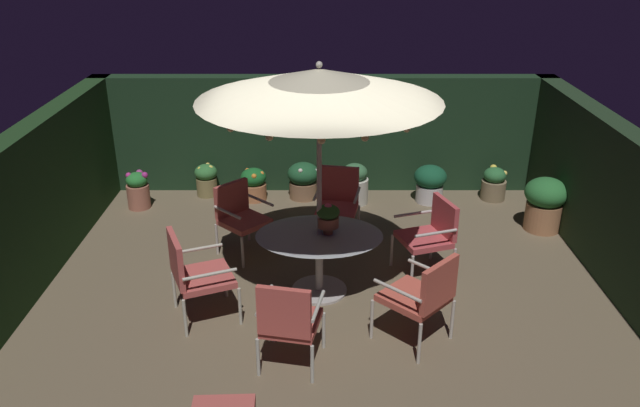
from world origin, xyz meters
name	(u,v)px	position (x,y,z in m)	size (l,w,h in m)	color
ground_plane	(325,289)	(0.00, 0.00, -0.01)	(7.22, 6.67, 0.02)	brown
hedge_backdrop_rear	(324,133)	(0.00, 3.19, 0.92)	(7.22, 0.30, 1.84)	black
hedge_backdrop_left	(21,218)	(-3.46, 0.00, 0.92)	(0.30, 6.67, 1.84)	#1B3719
hedge_backdrop_right	(630,218)	(3.46, 0.00, 0.92)	(0.30, 6.67, 1.84)	#1E311D
patio_dining_table	(320,249)	(-0.06, -0.06, 0.57)	(1.46, 1.11, 0.75)	#B4ADA8
patio_umbrella	(320,85)	(-0.06, -0.06, 2.46)	(2.58, 2.58, 2.71)	#BBB6A7
centerpiece_planter	(329,216)	(0.04, -0.04, 0.97)	(0.26, 0.26, 0.37)	#AC6940
patio_chair_north	(339,200)	(0.20, 1.35, 0.56)	(0.66, 0.66, 0.98)	#B7B1A9
patio_chair_northeast	(241,213)	(-1.09, 0.93, 0.55)	(0.79, 0.79, 0.93)	#BBAFA6
patio_chair_east	(195,271)	(-1.40, -0.62, 0.59)	(0.81, 0.82, 1.02)	#B7B5A4
patio_chair_southeast	(289,319)	(-0.35, -1.48, 0.56)	(0.66, 0.68, 0.99)	#B3B4A9
patio_chair_south	(423,294)	(0.98, -1.07, 0.59)	(0.87, 0.87, 1.01)	#B8B2A6
patio_chair_southwest	(432,232)	(1.31, 0.40, 0.55)	(0.75, 0.76, 0.95)	#B9B0AB
potted_plant_back_center	(139,190)	(-2.81, 2.36, 0.29)	(0.35, 0.34, 0.58)	#A25F4B
potted_plant_right_far	(495,184)	(2.68, 2.69, 0.26)	(0.38, 0.38, 0.54)	#7A684B
potted_plant_back_right	(355,184)	(0.48, 2.54, 0.32)	(0.42, 0.42, 0.64)	beige
potted_plant_right_near	(546,202)	(3.10, 1.60, 0.42)	(0.59, 0.59, 0.77)	#A46D48
potted_plant_left_far	(431,182)	(1.66, 2.59, 0.32)	(0.50, 0.50, 0.59)	silver
potted_plant_front_corner	(304,179)	(-0.31, 2.75, 0.30)	(0.50, 0.50, 0.57)	#8D6547
potted_plant_back_left	(207,179)	(-1.86, 2.84, 0.28)	(0.36, 0.36, 0.52)	olive
potted_plant_left_near	(254,184)	(-1.09, 2.67, 0.26)	(0.40, 0.40, 0.51)	#AF6C44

